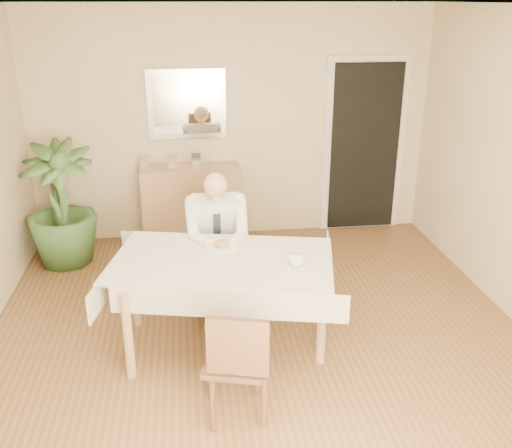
{
  "coord_description": "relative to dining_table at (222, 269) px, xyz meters",
  "views": [
    {
      "loc": [
        -0.54,
        -3.86,
        2.64
      ],
      "look_at": [
        0.0,
        0.35,
        0.95
      ],
      "focal_mm": 40.0,
      "sensor_mm": 36.0,
      "label": 1
    }
  ],
  "objects": [
    {
      "name": "photo_frame_right",
      "position": [
        -0.13,
        2.24,
        0.29
      ],
      "size": [
        0.1,
        0.02,
        0.14
      ],
      "primitive_type": "cube",
      "color": "silver",
      "rests_on": "sideboard"
    },
    {
      "name": "coffee_mug",
      "position": [
        0.55,
        -0.17,
        0.14
      ],
      "size": [
        0.13,
        0.13,
        0.1
      ],
      "primitive_type": "imported",
      "rotation": [
        0.0,
        0.0,
        0.04
      ],
      "color": "white",
      "rests_on": "dining_table"
    },
    {
      "name": "chair_far",
      "position": [
        -0.0,
        0.88,
        -0.15
      ],
      "size": [
        0.45,
        0.45,
        0.91
      ],
      "rotation": [
        0.0,
        0.0,
        0.04
      ],
      "color": "#412B1C",
      "rests_on": "ground"
    },
    {
      "name": "window",
      "position": [
        0.29,
        -2.61,
        0.78
      ],
      "size": [
        1.34,
        0.04,
        1.44
      ],
      "color": "white",
      "rests_on": "room"
    },
    {
      "name": "knife",
      "position": [
        0.06,
        0.17,
        0.11
      ],
      "size": [
        0.01,
        0.13,
        0.01
      ],
      "primitive_type": "cylinder",
      "rotation": [
        1.57,
        0.0,
        0.0
      ],
      "color": "silver",
      "rests_on": "dining_table"
    },
    {
      "name": "sideboard",
      "position": [
        -0.21,
        2.18,
        -0.22
      ],
      "size": [
        1.14,
        0.45,
        0.89
      ],
      "primitive_type": "cube",
      "rotation": [
        0.0,
        0.0,
        0.07
      ],
      "color": "#96704F",
      "rests_on": "ground"
    },
    {
      "name": "fork",
      "position": [
        -0.02,
        0.17,
        0.11
      ],
      "size": [
        0.01,
        0.13,
        0.01
      ],
      "primitive_type": "cylinder",
      "rotation": [
        1.57,
        0.0,
        0.0
      ],
      "color": "silver",
      "rests_on": "dining_table"
    },
    {
      "name": "mirror",
      "position": [
        -0.21,
        2.33,
        0.88
      ],
      "size": [
        0.86,
        0.04,
        0.76
      ],
      "color": "silver",
      "rests_on": "room"
    },
    {
      "name": "doorway",
      "position": [
        1.84,
        2.32,
        0.33
      ],
      "size": [
        0.96,
        0.07,
        2.1
      ],
      "color": "white",
      "rests_on": "ground"
    },
    {
      "name": "food",
      "position": [
        0.02,
        0.23,
        0.11
      ],
      "size": [
        0.14,
        0.14,
        0.06
      ],
      "primitive_type": "ellipsoid",
      "color": "brown",
      "rests_on": "dining_table"
    },
    {
      "name": "potted_palm",
      "position": [
        -1.55,
        1.74,
        -0.01
      ],
      "size": [
        0.79,
        0.79,
        1.31
      ],
      "primitive_type": "imported",
      "rotation": [
        0.0,
        0.0,
        0.08
      ],
      "color": "#2D4C22",
      "rests_on": "ground"
    },
    {
      "name": "plate",
      "position": [
        0.02,
        0.23,
        0.09
      ],
      "size": [
        0.26,
        0.26,
        0.02
      ],
      "primitive_type": "cylinder",
      "color": "white",
      "rests_on": "dining_table"
    },
    {
      "name": "chair_near",
      "position": [
        0.02,
        -0.93,
        -0.2
      ],
      "size": [
        0.48,
        0.49,
        0.83
      ],
      "rotation": [
        0.0,
        0.0,
        -0.26
      ],
      "color": "#412B1C",
      "rests_on": "ground"
    },
    {
      "name": "seated_man",
      "position": [
        0.0,
        0.59,
        0.02
      ],
      "size": [
        0.48,
        0.72,
        1.24
      ],
      "color": "silver",
      "rests_on": "ground"
    },
    {
      "name": "photo_frame_center",
      "position": [
        -0.39,
        2.19,
        0.29
      ],
      "size": [
        0.1,
        0.02,
        0.14
      ],
      "primitive_type": "cube",
      "color": "silver",
      "rests_on": "sideboard"
    },
    {
      "name": "photo_frame_left",
      "position": [
        -0.7,
        2.23,
        0.29
      ],
      "size": [
        0.1,
        0.02,
        0.14
      ],
      "primitive_type": "cube",
      "color": "silver",
      "rests_on": "sideboard"
    },
    {
      "name": "room",
      "position": [
        0.29,
        -0.14,
        0.63
      ],
      "size": [
        5.0,
        5.02,
        2.6
      ],
      "color": "brown",
      "rests_on": "ground"
    },
    {
      "name": "dining_table",
      "position": [
        0.0,
        0.0,
        0.0
      ],
      "size": [
        1.93,
        1.38,
        0.75
      ],
      "rotation": [
        0.0,
        0.0,
        -0.22
      ],
      "color": "#96704F",
      "rests_on": "ground"
    }
  ]
}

